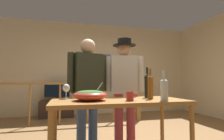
# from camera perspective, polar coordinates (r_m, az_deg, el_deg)

# --- Properties ---
(back_wall) EXTENTS (6.24, 0.10, 2.75)m
(back_wall) POSITION_cam_1_polar(r_m,az_deg,el_deg) (5.59, -5.73, 0.49)
(back_wall) COLOR beige
(back_wall) RESTS_ON ground_plane
(framed_picture) EXTENTS (0.45, 0.03, 0.50)m
(framed_picture) POSITION_cam_1_polar(r_m,az_deg,el_deg) (5.59, -2.71, 2.43)
(framed_picture) COLOR #5D66B2
(stair_railing) EXTENTS (3.91, 0.10, 1.00)m
(stair_railing) POSITION_cam_1_polar(r_m,az_deg,el_deg) (4.33, -9.01, -7.93)
(stair_railing) COLOR #9E6B33
(stair_railing) RESTS_ON ground_plane
(tv_console) EXTENTS (0.90, 0.40, 0.45)m
(tv_console) POSITION_cam_1_polar(r_m,az_deg,el_deg) (5.22, -17.05, -11.72)
(tv_console) COLOR #38281E
(tv_console) RESTS_ON ground_plane
(flat_screen_tv) EXTENTS (0.66, 0.12, 0.50)m
(flat_screen_tv) POSITION_cam_1_polar(r_m,az_deg,el_deg) (5.14, -16.96, -6.06)
(flat_screen_tv) COLOR black
(flat_screen_tv) RESTS_ON tv_console
(serving_table) EXTENTS (1.48, 0.69, 0.77)m
(serving_table) POSITION_cam_1_polar(r_m,az_deg,el_deg) (2.05, 2.30, -11.56)
(serving_table) COLOR #9E6B33
(serving_table) RESTS_ON ground_plane
(salad_bowl) EXTENTS (0.36, 0.36, 0.20)m
(salad_bowl) POSITION_cam_1_polar(r_m,az_deg,el_deg) (1.94, -6.93, -7.78)
(salad_bowl) COLOR #CC3D2D
(salad_bowl) RESTS_ON serving_table
(wine_glass) EXTENTS (0.08, 0.08, 0.18)m
(wine_glass) POSITION_cam_1_polar(r_m,az_deg,el_deg) (2.17, -14.32, -5.69)
(wine_glass) COLOR silver
(wine_glass) RESTS_ON serving_table
(wine_bottle_clear) EXTENTS (0.08, 0.08, 0.33)m
(wine_bottle_clear) POSITION_cam_1_polar(r_m,az_deg,el_deg) (1.98, 16.21, -5.65)
(wine_bottle_clear) COLOR silver
(wine_bottle_clear) RESTS_ON serving_table
(wine_bottle_dark) EXTENTS (0.07, 0.07, 0.38)m
(wine_bottle_dark) POSITION_cam_1_polar(r_m,az_deg,el_deg) (2.34, 11.13, -4.71)
(wine_bottle_dark) COLOR black
(wine_bottle_dark) RESTS_ON serving_table
(wine_bottle_amber) EXTENTS (0.07, 0.07, 0.35)m
(wine_bottle_amber) POSITION_cam_1_polar(r_m,az_deg,el_deg) (2.15, 12.05, -5.07)
(wine_bottle_amber) COLOR brown
(wine_bottle_amber) RESTS_ON serving_table
(mug_red) EXTENTS (0.11, 0.08, 0.10)m
(mug_red) POSITION_cam_1_polar(r_m,az_deg,el_deg) (1.92, 5.77, -8.20)
(mug_red) COLOR #B7332D
(mug_red) RESTS_ON serving_table
(person_standing_left) EXTENTS (0.58, 0.34, 1.60)m
(person_standing_left) POSITION_cam_1_polar(r_m,az_deg,el_deg) (2.62, -7.74, -4.32)
(person_standing_left) COLOR #3D5684
(person_standing_left) RESTS_ON ground_plane
(person_standing_right) EXTENTS (0.55, 0.36, 1.63)m
(person_standing_right) POSITION_cam_1_polar(r_m,az_deg,el_deg) (2.74, 4.00, -3.88)
(person_standing_right) COLOR #9E3842
(person_standing_right) RESTS_ON ground_plane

